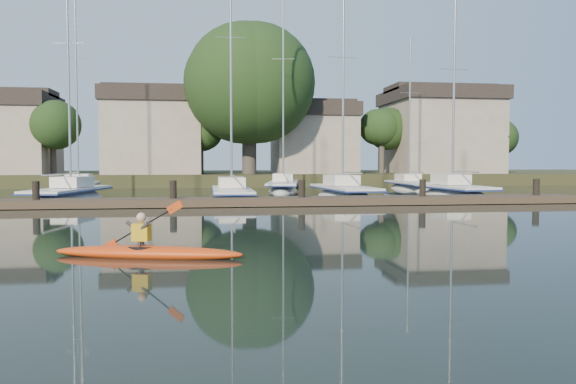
{
  "coord_description": "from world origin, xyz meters",
  "views": [
    {
      "loc": [
        -1.35,
        -12.23,
        2.09
      ],
      "look_at": [
        0.89,
        3.71,
        1.2
      ],
      "focal_mm": 35.0,
      "sensor_mm": 36.0,
      "label": 1
    }
  ],
  "objects": [
    {
      "name": "sailboat_1",
      "position": [
        -8.83,
        19.24,
        -0.2
      ],
      "size": [
        3.74,
        9.13,
        14.52
      ],
      "rotation": [
        0.0,
        0.0,
        -0.18
      ],
      "color": "silver",
      "rests_on": "ground"
    },
    {
      "name": "dock",
      "position": [
        0.0,
        14.0,
        0.2
      ],
      "size": [
        34.0,
        2.0,
        1.8
      ],
      "color": "#483629",
      "rests_on": "ground"
    },
    {
      "name": "sailboat_3",
      "position": [
        6.3,
        19.1,
        -0.21
      ],
      "size": [
        2.96,
        8.78,
        13.91
      ],
      "rotation": [
        0.0,
        0.0,
        0.08
      ],
      "color": "silver",
      "rests_on": "ground"
    },
    {
      "name": "sailboat_4",
      "position": [
        12.88,
        18.92,
        -0.21
      ],
      "size": [
        2.86,
        7.81,
        13.02
      ],
      "rotation": [
        0.0,
        0.0,
        0.07
      ],
      "color": "silver",
      "rests_on": "ground"
    },
    {
      "name": "sailboat_6",
      "position": [
        3.87,
        27.44,
        -0.19
      ],
      "size": [
        3.82,
        10.29,
        16.01
      ],
      "rotation": [
        0.0,
        0.0,
        -0.17
      ],
      "color": "silver",
      "rests_on": "ground"
    },
    {
      "name": "sailboat_7",
      "position": [
        13.3,
        27.39,
        -0.18
      ],
      "size": [
        2.04,
        7.66,
        12.34
      ],
      "rotation": [
        0.0,
        0.0,
        0.0
      ],
      "color": "silver",
      "rests_on": "ground"
    },
    {
      "name": "sailboat_5",
      "position": [
        -9.94,
        26.34,
        -0.19
      ],
      "size": [
        3.03,
        9.4,
        15.29
      ],
      "rotation": [
        0.0,
        0.0,
        0.1
      ],
      "color": "silver",
      "rests_on": "ground"
    },
    {
      "name": "sailboat_2",
      "position": [
        -0.15,
        18.11,
        -0.19
      ],
      "size": [
        2.13,
        9.06,
        14.99
      ],
      "rotation": [
        0.0,
        0.0,
        0.0
      ],
      "color": "silver",
      "rests_on": "ground"
    },
    {
      "name": "kayak",
      "position": [
        -2.7,
        0.16,
        0.16
      ],
      "size": [
        4.25,
        1.65,
        1.36
      ],
      "rotation": [
        0.0,
        0.0,
        -0.26
      ],
      "color": "#BD420E",
      "rests_on": "ground"
    },
    {
      "name": "ground",
      "position": [
        0.0,
        0.0,
        0.0
      ],
      "size": [
        160.0,
        160.0,
        0.0
      ],
      "primitive_type": "plane",
      "color": "black",
      "rests_on": "ground"
    },
    {
      "name": "shore",
      "position": [
        1.61,
        40.29,
        3.23
      ],
      "size": [
        90.0,
        25.25,
        12.75
      ],
      "color": "#2E361B",
      "rests_on": "ground"
    }
  ]
}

